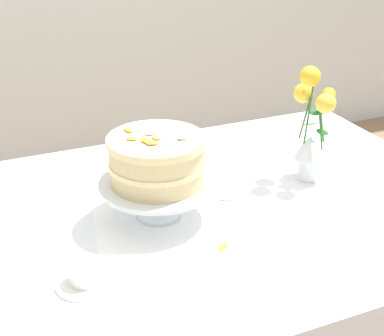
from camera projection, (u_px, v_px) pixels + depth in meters
The scene contains 9 objects.
dining_table at pixel (216, 237), 1.53m from camera, with size 1.40×1.00×0.74m.
linen_napkin at pixel (159, 217), 1.45m from camera, with size 0.32×0.32×0.00m, color white.
cake_stand at pixel (158, 188), 1.41m from camera, with size 0.29×0.29×0.10m.
layer_cake at pixel (157, 160), 1.38m from camera, with size 0.24×0.24×0.12m.
flower_vase at pixel (311, 130), 1.58m from camera, with size 0.11×0.14×0.33m.
teacup at pixel (85, 276), 1.19m from camera, with size 0.13×0.13×0.05m.
loose_petal_0 at pixel (154, 180), 1.63m from camera, with size 0.04×0.03×0.00m, color #E56B51.
loose_petal_1 at pixel (227, 198), 1.53m from camera, with size 0.04×0.03×0.00m, color pink.
loose_petal_2 at pixel (223, 246), 1.33m from camera, with size 0.04×0.02×0.00m, color yellow.
Camera 1 is at (-0.57, -1.18, 1.48)m, focal length 53.82 mm.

